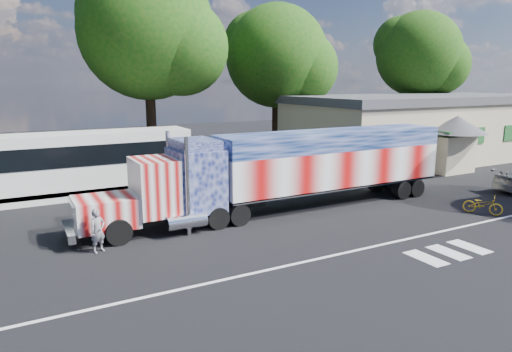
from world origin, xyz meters
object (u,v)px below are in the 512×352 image
semi_truck (293,168)px  coach_bus (80,163)px  tree_far_ne (420,55)px  tree_n_mid (150,32)px  tree_ne_a (278,57)px  woman (98,231)px  bicycle (483,205)px

semi_truck → coach_bus: (-8.85, 8.05, -0.29)m
tree_far_ne → tree_n_mid: bearing=-179.2°
coach_bus → tree_n_mid: (5.83, 5.57, 7.76)m
tree_far_ne → tree_ne_a: 15.51m
tree_far_ne → woman: bearing=-155.0°
semi_truck → tree_far_ne: (23.55, 14.01, 6.70)m
tree_n_mid → bicycle: bearing=-60.2°
semi_truck → tree_n_mid: (-3.02, 13.62, 7.47)m
coach_bus → tree_far_ne: 33.68m
woman → tree_n_mid: (6.56, 15.05, 8.76)m
woman → bicycle: size_ratio=0.94×
semi_truck → woman: 9.77m
tree_n_mid → tree_ne_a: (11.11, 1.29, -1.30)m
semi_truck → tree_far_ne: 28.21m
coach_bus → semi_truck: bearing=-42.3°
bicycle → coach_bus: bearing=109.7°
bicycle → woman: bearing=136.4°
tree_far_ne → bicycle: bearing=-129.9°
semi_truck → bicycle: bearing=-33.3°
coach_bus → tree_n_mid: size_ratio=0.85×
coach_bus → tree_ne_a: (16.94, 6.86, 6.46)m
coach_bus → tree_n_mid: tree_n_mid is taller
woman → tree_far_ne: size_ratio=0.13×
tree_n_mid → coach_bus: bearing=-136.3°
woman → semi_truck: bearing=-16.4°
tree_far_ne → tree_ne_a: size_ratio=1.03×
bicycle → semi_truck: bearing=114.8°
semi_truck → woman: bearing=-171.5°
coach_bus → tree_far_ne: tree_far_ne is taller
semi_truck → bicycle: (7.65, -5.03, -1.65)m
tree_far_ne → coach_bus: bearing=-169.6°
semi_truck → coach_bus: semi_truck is taller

